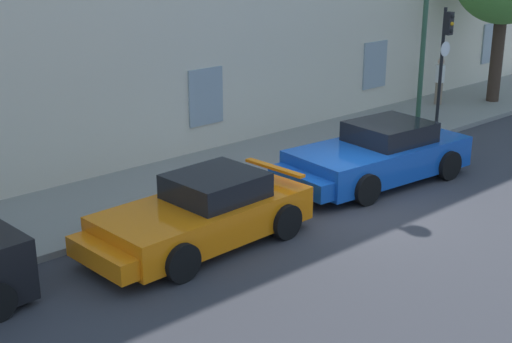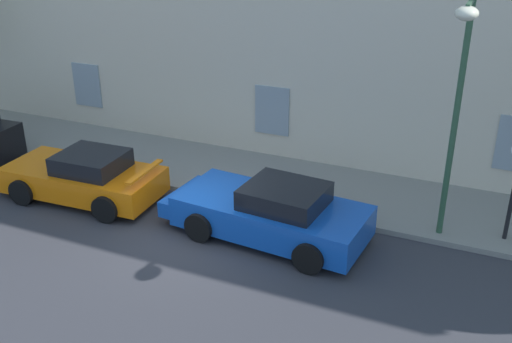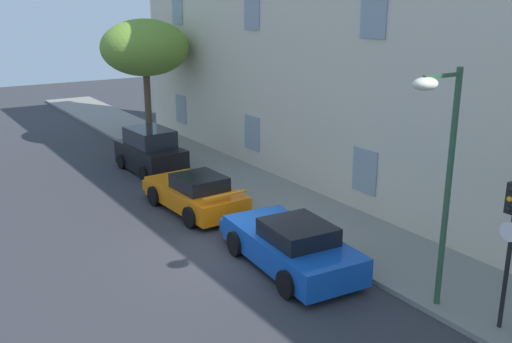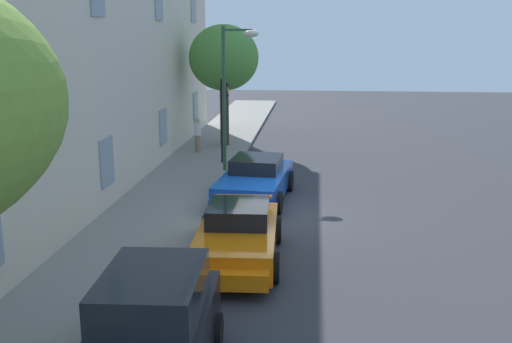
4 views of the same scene
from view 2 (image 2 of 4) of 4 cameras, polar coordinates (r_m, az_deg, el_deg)
The scene contains 5 objects.
ground_plane at distance 14.39m, azimuth -6.41°, elevation -6.22°, with size 80.00×80.00×0.00m, color #333338.
sidewalk at distance 17.19m, azimuth -0.51°, elevation -0.48°, with size 60.00×3.24×0.14m, color gray.
sportscar_red_lead at distance 16.60m, azimuth -16.72°, elevation -0.46°, with size 4.67×2.25×1.35m.
sportscar_yellow_flank at distance 14.07m, azimuth 0.90°, elevation -3.89°, with size 5.08×2.49×1.40m.
street_lamp at distance 13.02m, azimuth 19.10°, elevation 8.39°, with size 0.44×1.42×5.57m.
Camera 2 is at (6.42, -10.64, 7.27)m, focal length 41.36 mm.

